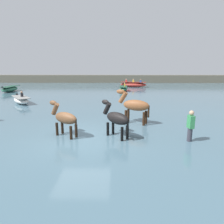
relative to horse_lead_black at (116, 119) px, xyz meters
name	(u,v)px	position (x,y,z in m)	size (l,w,h in m)	color
ground_plane	(82,144)	(-1.53, -0.17, -1.13)	(120.00, 120.00, 0.00)	#756B56
water_surface	(100,102)	(-1.53, 9.83, -0.98)	(90.00, 90.00, 0.30)	#476675
horse_lead_black	(116,119)	(0.00, 0.00, 0.00)	(1.41, 1.49, 1.90)	black
horse_trailing_bay	(65,119)	(-2.32, 0.06, -0.02)	(1.58, 1.22, 1.87)	brown
horse_flank_chestnut	(135,106)	(1.01, 2.24, 0.15)	(1.91, 1.20, 2.15)	brown
boat_mid_outer	(124,89)	(0.96, 17.54, -0.53)	(1.17, 2.76, 1.07)	#337556
boat_mid_channel	(10,89)	(-13.57, 16.47, -0.50)	(1.24, 3.28, 0.81)	#337556
boat_distant_east	(133,84)	(2.69, 22.88, -0.44)	(4.32, 2.34, 1.25)	#BC382D
boat_distant_west	(21,100)	(-8.23, 8.23, -0.53)	(2.58, 2.88, 1.06)	silver
person_spectator_far	(190,128)	(3.11, -0.47, -0.26)	(0.23, 0.34, 1.63)	#383842
far_shoreline	(109,79)	(-1.53, 32.12, -0.23)	(80.00, 2.40, 1.79)	#605B4C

